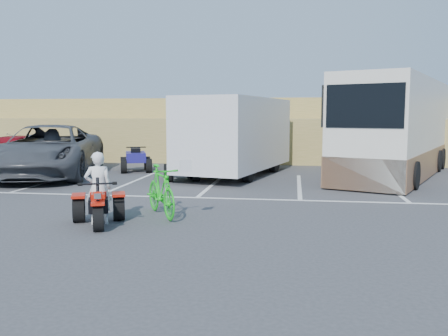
# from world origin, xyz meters

# --- Properties ---
(ground) EXTENTS (100.00, 100.00, 0.00)m
(ground) POSITION_xyz_m (0.00, 0.00, 0.00)
(ground) COLOR #3C3C3F
(ground) RESTS_ON ground
(parking_stripes) EXTENTS (28.00, 5.16, 0.01)m
(parking_stripes) POSITION_xyz_m (0.87, 4.07, 0.00)
(parking_stripes) COLOR white
(parking_stripes) RESTS_ON ground
(grass_embankment) EXTENTS (40.00, 8.50, 3.10)m
(grass_embankment) POSITION_xyz_m (0.00, 15.48, 1.42)
(grass_embankment) COLOR olive
(grass_embankment) RESTS_ON ground
(red_trike_atv) EXTENTS (1.52, 1.71, 0.92)m
(red_trike_atv) POSITION_xyz_m (-1.28, -0.99, 0.00)
(red_trike_atv) COLOR red
(red_trike_atv) RESTS_ON ground
(rider) EXTENTS (0.62, 0.53, 1.46)m
(rider) POSITION_xyz_m (-1.34, -0.85, 0.73)
(rider) COLOR white
(rider) RESTS_ON ground
(green_dirt_bike) EXTENTS (1.43, 1.83, 1.10)m
(green_dirt_bike) POSITION_xyz_m (-0.30, 0.06, 0.55)
(green_dirt_bike) COLOR #14BF19
(green_dirt_bike) RESTS_ON ground
(grey_pickup) EXTENTS (4.61, 7.16, 1.84)m
(grey_pickup) POSITION_xyz_m (-6.15, 6.01, 0.92)
(grey_pickup) COLOR #424449
(grey_pickup) RESTS_ON ground
(red_car) EXTENTS (2.05, 4.26, 1.40)m
(red_car) POSITION_xyz_m (-9.41, 8.88, 0.70)
(red_car) COLOR maroon
(red_car) RESTS_ON ground
(cargo_trailer) EXTENTS (3.75, 6.37, 2.78)m
(cargo_trailer) POSITION_xyz_m (0.45, 7.23, 1.51)
(cargo_trailer) COLOR silver
(cargo_trailer) RESTS_ON ground
(rv_motorhome) EXTENTS (5.81, 9.55, 3.37)m
(rv_motorhome) POSITION_xyz_m (6.22, 8.15, 1.46)
(rv_motorhome) COLOR silver
(rv_motorhome) RESTS_ON ground
(quad_atv_blue) EXTENTS (1.64, 1.86, 1.01)m
(quad_atv_blue) POSITION_xyz_m (-3.55, 7.85, 0.00)
(quad_atv_blue) COLOR navy
(quad_atv_blue) RESTS_ON ground
(quad_atv_green) EXTENTS (1.52, 1.74, 0.96)m
(quad_atv_green) POSITION_xyz_m (-1.25, 5.81, 0.00)
(quad_atv_green) COLOR #155413
(quad_atv_green) RESTS_ON ground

